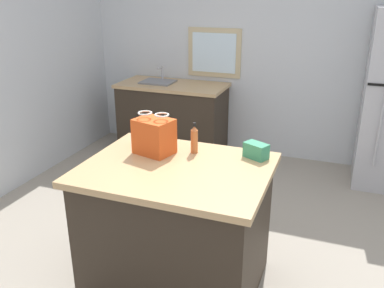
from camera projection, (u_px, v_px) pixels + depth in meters
ground at (207, 274)px, 3.11m from camera, size 6.19×6.19×0.00m
back_wall at (276, 53)px, 4.91m from camera, size 4.84×0.13×2.58m
kitchen_island at (177, 226)px, 2.88m from camera, size 1.23×0.96×0.92m
sink_counter at (172, 118)px, 5.26m from camera, size 1.34×0.66×1.09m
shopping_bag at (154, 136)px, 2.89m from camera, size 0.30×0.26×0.29m
small_box at (256, 151)px, 2.83m from camera, size 0.19×0.16×0.11m
bottle at (194, 139)px, 2.91m from camera, size 0.05×0.05×0.22m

